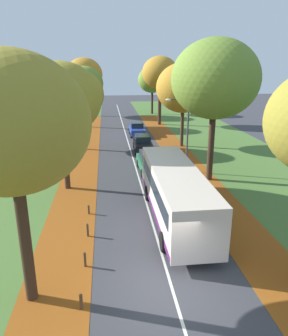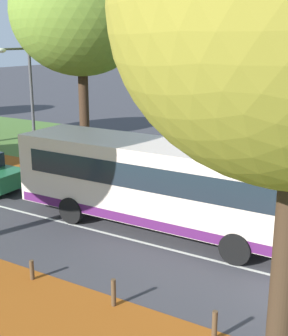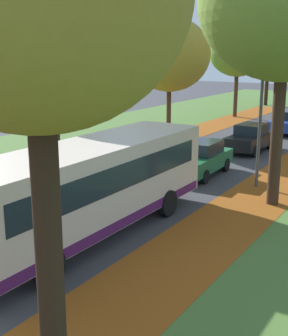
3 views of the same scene
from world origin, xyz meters
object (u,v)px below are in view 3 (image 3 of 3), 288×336
(bus, at_px, (90,184))
(tree_right_near, at_px, (286,2))
(tree_left_near, at_px, (52,40))
(tree_left_distant, at_px, (269,42))
(bollard_fourth, at_px, (13,193))
(tree_left_mid, at_px, (169,55))
(tree_left_far, at_px, (238,50))
(car_green_lead, at_px, (201,158))
(car_black_following, at_px, (250,138))
(streetlamp_right, at_px, (254,101))
(car_blue_third_in_line, at_px, (288,122))

(bus, bearing_deg, tree_right_near, 57.45)
(tree_left_near, bearing_deg, tree_left_distant, 90.63)
(tree_left_distant, bearing_deg, bollard_fourth, -86.91)
(tree_left_mid, xyz_separation_m, tree_left_far, (0.08, 12.14, 0.29))
(tree_left_far, relative_size, car_green_lead, 1.92)
(tree_right_near, bearing_deg, bollard_fourth, -150.53)
(tree_left_near, distance_m, car_black_following, 12.78)
(bus, height_order, car_black_following, bus)
(tree_left_mid, distance_m, car_black_following, 8.12)
(tree_left_near, height_order, tree_left_mid, tree_left_near)
(car_black_following, bearing_deg, tree_left_near, -124.12)
(tree_left_near, distance_m, bus, 9.83)
(streetlamp_right, distance_m, car_black_following, 7.96)
(tree_right_near, relative_size, bollard_fourth, 17.98)
(bus, height_order, car_blue_third_in_line, bus)
(streetlamp_right, bearing_deg, car_black_following, 109.48)
(tree_right_near, height_order, car_black_following, tree_right_near)
(tree_left_near, distance_m, tree_left_mid, 11.17)
(tree_left_near, height_order, bus, tree_left_near)
(tree_left_mid, distance_m, tree_right_near, 15.02)
(bollard_fourth, bearing_deg, car_black_following, 71.08)
(tree_left_far, distance_m, car_green_lead, 21.68)
(tree_right_near, bearing_deg, car_blue_third_in_line, 103.63)
(tree_left_mid, distance_m, tree_left_far, 12.15)
(tree_right_near, xyz_separation_m, car_black_following, (-4.12, 8.95, -6.63))
(streetlamp_right, bearing_deg, bollard_fourth, -136.01)
(tree_left_far, bearing_deg, car_blue_third_in_line, -44.00)
(tree_right_near, xyz_separation_m, car_green_lead, (-4.27, 2.52, -6.63))
(tree_left_near, relative_size, tree_left_far, 1.07)
(tree_right_near, height_order, car_green_lead, tree_right_near)
(tree_left_far, distance_m, car_black_following, 15.94)
(tree_left_distant, relative_size, car_green_lead, 2.20)
(tree_right_near, height_order, streetlamp_right, tree_right_near)
(tree_left_mid, distance_m, bus, 18.43)
(tree_left_far, distance_m, bollard_fourth, 28.32)
(tree_left_mid, height_order, tree_left_far, tree_left_far)
(bus, relative_size, car_black_following, 2.45)
(tree_left_far, height_order, bus, tree_left_far)
(tree_right_near, relative_size, car_black_following, 2.42)
(tree_left_near, xyz_separation_m, bus, (6.60, -5.65, -4.59))
(tree_left_mid, relative_size, car_blue_third_in_line, 1.90)
(tree_left_distant, relative_size, bollard_fourth, 16.35)
(tree_right_near, bearing_deg, streetlamp_right, 129.91)
(tree_left_far, height_order, car_green_lead, tree_left_far)
(tree_left_far, distance_m, tree_left_distant, 10.39)
(tree_left_near, relative_size, car_green_lead, 2.05)
(tree_left_mid, bearing_deg, car_black_following, -13.95)
(tree_left_near, distance_m, streetlamp_right, 9.65)
(bus, bearing_deg, tree_left_near, 139.45)
(tree_right_near, xyz_separation_m, bus, (-3.99, -6.25, -5.74))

